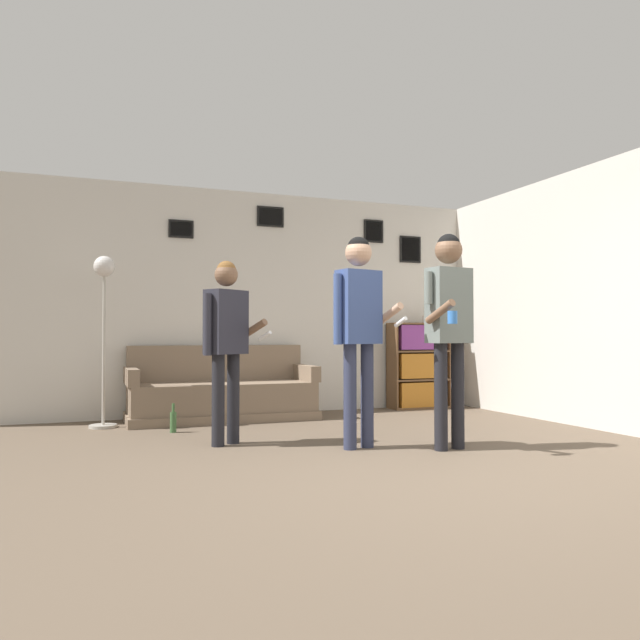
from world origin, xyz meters
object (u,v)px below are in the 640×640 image
Objects in this scene: person_watcher_holding_cup at (449,315)px; bottle_on_floor at (173,421)px; person_player_foreground_left at (226,332)px; drinking_cup at (426,319)px; bookshelf at (419,366)px; floor_lamp at (104,301)px; person_player_foreground_center at (359,316)px; couch at (222,395)px.

person_watcher_holding_cup is 6.31× the size of bottle_on_floor.
drinking_cup is at bearing 30.80° from person_player_foreground_left.
drinking_cup is at bearing 0.16° from bookshelf.
person_player_foreground_left is (0.96, -1.45, -0.33)m from floor_lamp.
person_player_foreground_center is at bearing -46.70° from bottle_on_floor.
floor_lamp is at bearing -174.60° from bookshelf.
person_player_foreground_center reaches higher than couch.
person_player_foreground_center is at bearing -129.18° from bookshelf.
floor_lamp is (-3.92, -0.37, 0.75)m from bookshelf.
person_player_foreground_left reaches higher than bottle_on_floor.
drinking_cup reaches higher than couch.
drinking_cup is (4.02, 0.37, -0.14)m from floor_lamp.
bookshelf is 3.04m from person_watcher_holding_cup.
floor_lamp is 6.21× the size of bottle_on_floor.
drinking_cup reaches higher than bottle_on_floor.
person_player_foreground_left is 17.62× the size of drinking_cup.
bottle_on_floor is (-0.33, 0.86, -0.86)m from person_player_foreground_left.
floor_lamp is 1.47m from bottle_on_floor.
couch is at bearing -175.82° from drinking_cup.
person_player_foreground_left is at bearing -100.61° from couch.
person_watcher_holding_cup reaches higher than person_player_foreground_center.
bookshelf is at bearing 16.30° from bottle_on_floor.
couch is 1.16× the size of person_watcher_holding_cup.
person_watcher_holding_cup reaches higher than bookshelf.
person_watcher_holding_cup is (0.68, -0.32, 0.01)m from person_player_foreground_center.
drinking_cup is (2.75, 0.20, 0.88)m from couch.
couch is 1.87× the size of bookshelf.
couch is at bearing 107.89° from person_player_foreground_center.
floor_lamp is at bearing 123.56° from person_player_foreground_left.
bookshelf is 12.28× the size of drinking_cup.
person_player_foreground_center reaches higher than bottle_on_floor.
floor_lamp is at bearing -172.39° from couch.
couch is 2.44m from person_player_foreground_center.
couch is 22.98× the size of drinking_cup.
couch is 1.64m from floor_lamp.
person_player_foreground_center reaches higher than bookshelf.
floor_lamp is (-1.27, -0.17, 1.02)m from couch.
person_player_foreground_center is 0.99× the size of person_watcher_holding_cup.
floor_lamp is 19.53× the size of drinking_cup.
bookshelf is at bearing 4.34° from couch.
couch is 1.17× the size of person_player_foreground_center.
person_player_foreground_left is at bearing -56.44° from floor_lamp.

